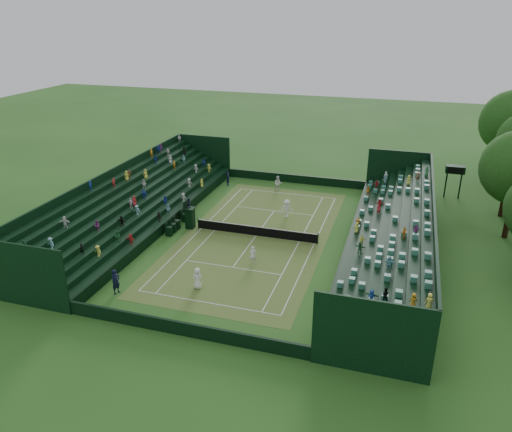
% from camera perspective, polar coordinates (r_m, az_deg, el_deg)
% --- Properties ---
extents(ground, '(160.00, 160.00, 0.00)m').
position_cam_1_polar(ground, '(46.25, 0.00, -2.29)').
color(ground, '#24551B').
rests_on(ground, ground).
extents(court_surface, '(12.97, 26.77, 0.01)m').
position_cam_1_polar(court_surface, '(46.24, 0.00, -2.28)').
color(court_surface, '#3A7727').
rests_on(court_surface, ground).
extents(perimeter_wall_north, '(17.17, 0.20, 1.00)m').
position_cam_1_polar(perimeter_wall_north, '(60.36, 4.49, 4.26)').
color(perimeter_wall_north, black).
rests_on(perimeter_wall_north, ground).
extents(perimeter_wall_south, '(17.17, 0.20, 1.00)m').
position_cam_1_polar(perimeter_wall_south, '(33.17, -8.36, -12.62)').
color(perimeter_wall_south, black).
rests_on(perimeter_wall_south, ground).
extents(perimeter_wall_east, '(0.20, 31.77, 1.00)m').
position_cam_1_polar(perimeter_wall_east, '(44.50, 10.51, -3.03)').
color(perimeter_wall_east, black).
rests_on(perimeter_wall_east, ground).
extents(perimeter_wall_west, '(0.20, 31.77, 1.00)m').
position_cam_1_polar(perimeter_wall_west, '(49.01, -9.52, -0.48)').
color(perimeter_wall_west, black).
rests_on(perimeter_wall_west, ground).
extents(north_grandstand, '(6.60, 32.00, 4.90)m').
position_cam_1_polar(north_grandstand, '(43.89, 16.01, -2.44)').
color(north_grandstand, black).
rests_on(north_grandstand, ground).
extents(south_grandstand, '(6.60, 32.00, 4.90)m').
position_cam_1_polar(south_grandstand, '(50.55, -13.84, 1.17)').
color(south_grandstand, black).
rests_on(south_grandstand, ground).
extents(tennis_net, '(11.67, 0.10, 1.06)m').
position_cam_1_polar(tennis_net, '(46.03, 0.00, -1.69)').
color(tennis_net, black).
rests_on(tennis_net, ground).
extents(scoreboard_tower, '(2.00, 1.00, 3.70)m').
position_cam_1_polar(scoreboard_tower, '(58.62, 21.80, 4.82)').
color(scoreboard_tower, black).
rests_on(scoreboard_tower, ground).
extents(umpire_chair, '(0.97, 0.97, 3.06)m').
position_cam_1_polar(umpire_chair, '(47.82, -7.58, 0.09)').
color(umpire_chair, black).
rests_on(umpire_chair, ground).
extents(courtside_chairs, '(0.57, 5.54, 1.25)m').
position_cam_1_polar(courtside_chairs, '(48.90, -8.61, -0.51)').
color(courtside_chairs, black).
rests_on(courtside_chairs, ground).
extents(player_near_west, '(0.83, 0.54, 1.69)m').
position_cam_1_polar(player_near_west, '(37.83, -6.71, -7.09)').
color(player_near_west, white).
rests_on(player_near_west, ground).
extents(player_near_east, '(0.66, 0.53, 1.59)m').
position_cam_1_polar(player_near_east, '(41.06, -0.38, -4.46)').
color(player_near_east, white).
rests_on(player_near_east, ground).
extents(player_far_west, '(1.03, 0.90, 1.80)m').
position_cam_1_polar(player_far_west, '(57.31, 2.53, 3.71)').
color(player_far_west, white).
rests_on(player_far_west, ground).
extents(player_far_east, '(1.37, 1.15, 1.84)m').
position_cam_1_polar(player_far_east, '(50.16, 3.55, 0.88)').
color(player_far_east, white).
rests_on(player_far_east, ground).
extents(line_judge_north, '(0.51, 0.68, 1.70)m').
position_cam_1_polar(line_judge_north, '(59.18, -3.21, 4.27)').
color(line_judge_north, black).
rests_on(line_judge_north, ground).
extents(line_judge_south, '(0.64, 0.81, 1.93)m').
position_cam_1_polar(line_judge_south, '(38.33, -15.73, -7.23)').
color(line_judge_south, black).
rests_on(line_judge_south, ground).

